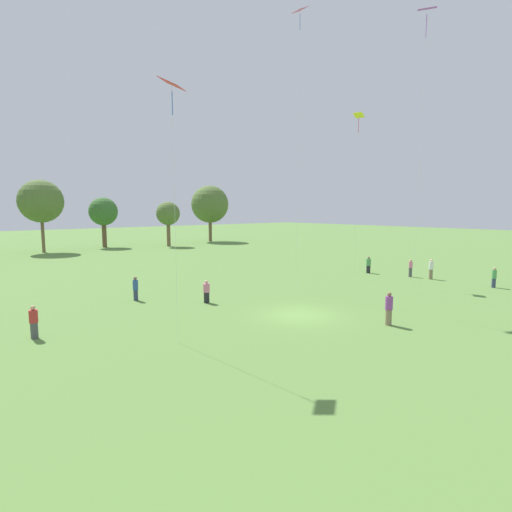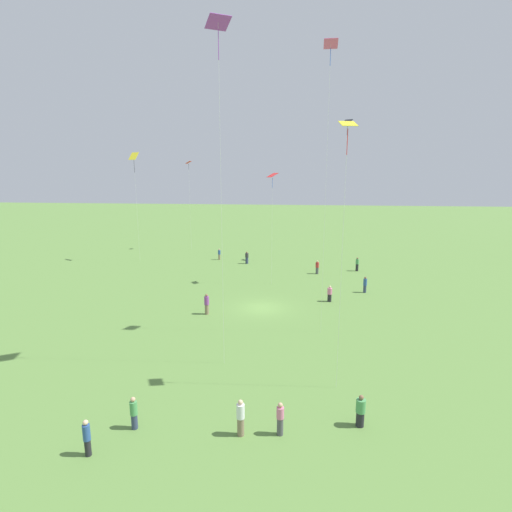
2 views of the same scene
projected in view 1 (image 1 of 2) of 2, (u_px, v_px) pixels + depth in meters
The scene contains 17 objects.
ground_plane at pixel (299, 315), 24.53m from camera, with size 240.00×240.00×0.00m, color #5B843D.
tree_2 at pixel (41, 201), 58.72m from camera, with size 6.30×6.30×10.74m.
tree_3 at pixel (103, 212), 66.96m from camera, with size 4.71×4.71×8.41m.
tree_4 at pixel (168, 214), 68.74m from camera, with size 4.04×4.04×7.72m.
tree_5 at pixel (210, 204), 78.83m from camera, with size 7.35×7.35×11.07m.
person_0 at pixel (368, 265), 40.41m from camera, with size 0.61×0.61×1.69m.
person_5 at pixel (136, 289), 28.33m from camera, with size 0.49×0.49×1.71m.
person_6 at pixel (411, 268), 38.16m from camera, with size 0.46×0.46×1.70m.
person_7 at pixel (431, 269), 36.89m from camera, with size 0.55×0.55×1.87m.
person_8 at pixel (494, 277), 32.96m from camera, with size 0.49×0.49×1.70m.
person_9 at pixel (34, 322), 20.02m from camera, with size 0.52×0.52×1.70m.
person_10 at pixel (389, 309), 22.30m from camera, with size 0.46×0.46×1.87m.
person_11 at pixel (207, 292), 27.61m from camera, with size 0.61×0.61×1.60m.
kite_1 at pixel (300, 28), 29.46m from camera, with size 0.90×0.99×21.26m.
kite_2 at pixel (427, 20), 28.36m from camera, with size 1.66×1.69×20.82m.
kite_5 at pixel (172, 93), 18.05m from camera, with size 1.40×1.37×12.33m.
kite_6 at pixel (359, 125), 35.90m from camera, with size 0.94×0.98×15.03m.
Camera 1 is at (-17.67, -16.37, 6.49)m, focal length 28.00 mm.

